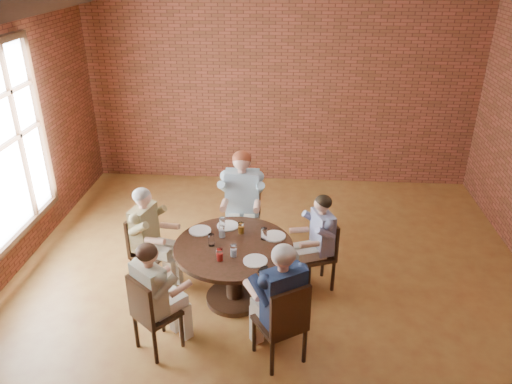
# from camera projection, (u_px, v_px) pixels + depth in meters

# --- Properties ---
(floor) EXTENTS (7.00, 7.00, 0.00)m
(floor) POSITION_uv_depth(u_px,v_px,m) (269.00, 301.00, 5.86)
(floor) COLOR olive
(floor) RESTS_ON ground
(wall_back) EXTENTS (7.00, 0.00, 7.00)m
(wall_back) POSITION_uv_depth(u_px,v_px,m) (281.00, 85.00, 8.26)
(wall_back) COLOR brown
(wall_back) RESTS_ON ground
(ceiling_beam) EXTENTS (0.22, 6.90, 0.26)m
(ceiling_beam) POSITION_uv_depth(u_px,v_px,m) (8.00, 4.00, 4.60)
(ceiling_beam) COLOR #311E10
(ceiling_beam) RESTS_ON ceiling
(dining_table) EXTENTS (1.34, 1.34, 0.75)m
(dining_table) POSITION_uv_depth(u_px,v_px,m) (234.00, 262.00, 5.66)
(dining_table) COLOR #311E10
(dining_table) RESTS_ON floor
(chair_a) EXTENTS (0.48, 0.48, 0.87)m
(chair_a) POSITION_uv_depth(u_px,v_px,m) (322.00, 251.00, 5.96)
(chair_a) COLOR #311E10
(chair_a) RESTS_ON floor
(diner_a) EXTENTS (0.69, 0.63, 1.22)m
(diner_a) POSITION_uv_depth(u_px,v_px,m) (318.00, 243.00, 5.88)
(diner_a) COLOR #36448D
(diner_a) RESTS_ON floor
(chair_b) EXTENTS (0.47, 0.47, 0.98)m
(chair_b) POSITION_uv_depth(u_px,v_px,m) (243.00, 212.00, 6.75)
(chair_b) COLOR #311E10
(chair_b) RESTS_ON floor
(diner_b) EXTENTS (0.59, 0.72, 1.41)m
(diner_b) POSITION_uv_depth(u_px,v_px,m) (242.00, 203.00, 6.59)
(diner_b) COLOR #93ADBB
(diner_b) RESTS_ON floor
(chair_c) EXTENTS (0.49, 0.49, 0.90)m
(chair_c) POSITION_uv_depth(u_px,v_px,m) (145.00, 247.00, 6.02)
(chair_c) COLOR #311E10
(chair_c) RESTS_ON floor
(diner_c) EXTENTS (0.71, 0.63, 1.27)m
(diner_c) POSITION_uv_depth(u_px,v_px,m) (149.00, 238.00, 5.93)
(diner_c) COLOR brown
(diner_c) RESTS_ON floor
(chair_d) EXTENTS (0.55, 0.55, 0.89)m
(chair_d) POSITION_uv_depth(u_px,v_px,m) (150.00, 312.00, 4.94)
(chair_d) COLOR #311E10
(chair_d) RESTS_ON floor
(diner_d) EXTENTS (0.75, 0.76, 1.26)m
(diner_d) POSITION_uv_depth(u_px,v_px,m) (155.00, 298.00, 4.92)
(diner_d) COLOR #C3A999
(diner_d) RESTS_ON floor
(chair_e) EXTENTS (0.59, 0.59, 0.94)m
(chair_e) POSITION_uv_depth(u_px,v_px,m) (284.00, 321.00, 4.78)
(chair_e) COLOR #311E10
(chair_e) RESTS_ON floor
(diner_e) EXTENTS (0.80, 0.83, 1.34)m
(diner_e) POSITION_uv_depth(u_px,v_px,m) (280.00, 303.00, 4.78)
(diner_e) COLOR #1A284A
(diner_e) RESTS_ON floor
(plate_a) EXTENTS (0.26, 0.26, 0.01)m
(plate_a) POSITION_uv_depth(u_px,v_px,m) (274.00, 236.00, 5.73)
(plate_a) COLOR white
(plate_a) RESTS_ON dining_table
(plate_b) EXTENTS (0.26, 0.26, 0.01)m
(plate_b) POSITION_uv_depth(u_px,v_px,m) (228.00, 226.00, 5.94)
(plate_b) COLOR white
(plate_b) RESTS_ON dining_table
(plate_c) EXTENTS (0.26, 0.26, 0.01)m
(plate_c) POSITION_uv_depth(u_px,v_px,m) (200.00, 231.00, 5.84)
(plate_c) COLOR white
(plate_c) RESTS_ON dining_table
(plate_d) EXTENTS (0.26, 0.26, 0.01)m
(plate_d) POSITION_uv_depth(u_px,v_px,m) (255.00, 261.00, 5.28)
(plate_d) COLOR white
(plate_d) RESTS_ON dining_table
(glass_a) EXTENTS (0.07, 0.07, 0.14)m
(glass_a) POSITION_uv_depth(u_px,v_px,m) (264.00, 234.00, 5.65)
(glass_a) COLOR white
(glass_a) RESTS_ON dining_table
(glass_b) EXTENTS (0.07, 0.07, 0.14)m
(glass_b) POSITION_uv_depth(u_px,v_px,m) (241.00, 228.00, 5.77)
(glass_b) COLOR white
(glass_b) RESTS_ON dining_table
(glass_c) EXTENTS (0.07, 0.07, 0.14)m
(glass_c) POSITION_uv_depth(u_px,v_px,m) (222.00, 223.00, 5.88)
(glass_c) COLOR white
(glass_c) RESTS_ON dining_table
(glass_d) EXTENTS (0.07, 0.07, 0.14)m
(glass_d) POSITION_uv_depth(u_px,v_px,m) (222.00, 232.00, 5.70)
(glass_d) COLOR white
(glass_d) RESTS_ON dining_table
(glass_e) EXTENTS (0.07, 0.07, 0.14)m
(glass_e) POSITION_uv_depth(u_px,v_px,m) (211.00, 240.00, 5.53)
(glass_e) COLOR white
(glass_e) RESTS_ON dining_table
(glass_f) EXTENTS (0.07, 0.07, 0.14)m
(glass_f) POSITION_uv_depth(u_px,v_px,m) (220.00, 255.00, 5.26)
(glass_f) COLOR white
(glass_f) RESTS_ON dining_table
(glass_g) EXTENTS (0.07, 0.07, 0.14)m
(glass_g) POSITION_uv_depth(u_px,v_px,m) (234.00, 251.00, 5.34)
(glass_g) COLOR white
(glass_g) RESTS_ON dining_table
(smartphone) EXTENTS (0.10, 0.15, 0.01)m
(smartphone) POSITION_uv_depth(u_px,v_px,m) (263.00, 269.00, 5.14)
(smartphone) COLOR black
(smartphone) RESTS_ON dining_table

